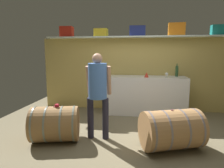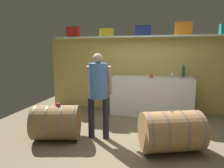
% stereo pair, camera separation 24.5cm
% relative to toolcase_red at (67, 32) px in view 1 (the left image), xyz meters
% --- Properties ---
extents(ground_plane, '(6.34, 7.37, 0.02)m').
position_rel_toolcase_red_xyz_m(ground_plane, '(1.88, -1.41, -2.09)').
color(ground_plane, '#74694E').
extents(back_wall_panel, '(5.14, 0.10, 1.92)m').
position_rel_toolcase_red_xyz_m(back_wall_panel, '(1.88, 0.15, -1.13)').
color(back_wall_panel, tan).
rests_on(back_wall_panel, ground).
extents(high_shelf_board, '(4.73, 0.40, 0.03)m').
position_rel_toolcase_red_xyz_m(high_shelf_board, '(1.88, 0.00, -0.15)').
color(high_shelf_board, silver).
rests_on(high_shelf_board, back_wall_panel).
extents(toolcase_red, '(0.34, 0.28, 0.27)m').
position_rel_toolcase_red_xyz_m(toolcase_red, '(0.00, 0.00, 0.00)').
color(toolcase_red, red).
rests_on(toolcase_red, high_shelf_board).
extents(toolcase_yellow, '(0.34, 0.27, 0.20)m').
position_rel_toolcase_red_xyz_m(toolcase_yellow, '(0.92, 0.00, -0.03)').
color(toolcase_yellow, gold).
rests_on(toolcase_yellow, high_shelf_board).
extents(toolcase_navy, '(0.41, 0.30, 0.25)m').
position_rel_toolcase_red_xyz_m(toolcase_navy, '(1.86, 0.00, -0.01)').
color(toolcase_navy, navy).
rests_on(toolcase_navy, high_shelf_board).
extents(toolcase_orange, '(0.41, 0.30, 0.31)m').
position_rel_toolcase_red_xyz_m(toolcase_orange, '(2.82, 0.00, 0.02)').
color(toolcase_orange, orange).
rests_on(toolcase_orange, high_shelf_board).
extents(toolcase_teal, '(0.32, 0.25, 0.24)m').
position_rel_toolcase_red_xyz_m(toolcase_teal, '(3.79, 0.00, -0.01)').
color(toolcase_teal, '#1A7C78').
rests_on(toolcase_teal, high_shelf_board).
extents(work_cabinet, '(1.95, 0.63, 0.95)m').
position_rel_toolcase_red_xyz_m(work_cabinet, '(2.11, -0.22, -1.61)').
color(work_cabinet, silver).
rests_on(work_cabinet, ground).
extents(wine_bottle_green, '(0.07, 0.07, 0.32)m').
position_rel_toolcase_red_xyz_m(wine_bottle_green, '(2.86, -0.09, -0.99)').
color(wine_bottle_green, '#2E522E').
rests_on(wine_bottle_green, work_cabinet).
extents(wine_glass, '(0.07, 0.07, 0.13)m').
position_rel_toolcase_red_xyz_m(wine_glass, '(2.58, -0.41, -1.05)').
color(wine_glass, white).
rests_on(wine_glass, work_cabinet).
extents(red_funnel, '(0.11, 0.11, 0.12)m').
position_rel_toolcase_red_xyz_m(red_funnel, '(2.11, -0.38, -1.08)').
color(red_funnel, red).
rests_on(red_funnel, work_cabinet).
extents(wine_barrel_near, '(0.90, 0.76, 0.62)m').
position_rel_toolcase_red_xyz_m(wine_barrel_near, '(0.50, -2.07, -1.78)').
color(wine_barrel_near, olive).
rests_on(wine_barrel_near, ground).
extents(wine_barrel_far, '(1.07, 0.89, 0.64)m').
position_rel_toolcase_red_xyz_m(wine_barrel_far, '(2.46, -2.09, -1.77)').
color(wine_barrel_far, '#A77849').
rests_on(wine_barrel_far, ground).
extents(tasting_cup, '(0.07, 0.07, 0.04)m').
position_rel_toolcase_red_xyz_m(tasting_cup, '(0.55, -2.07, -1.44)').
color(tasting_cup, red).
rests_on(tasting_cup, wine_barrel_near).
extents(winemaker_pouring, '(0.45, 0.35, 1.52)m').
position_rel_toolcase_red_xyz_m(winemaker_pouring, '(1.22, -1.85, -1.15)').
color(winemaker_pouring, '#282637').
rests_on(winemaker_pouring, ground).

